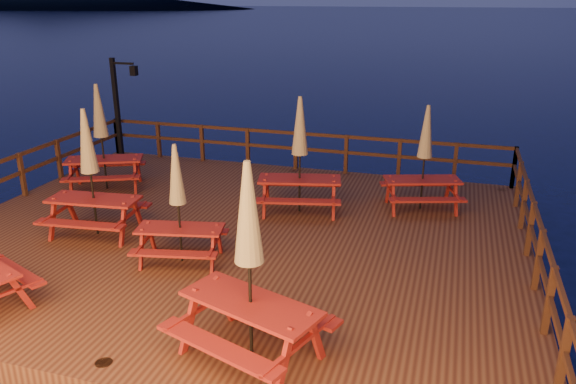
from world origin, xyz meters
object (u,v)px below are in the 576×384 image
object	(u,v)px
picnic_table_2	(90,171)
picnic_table_1	(300,153)
lamp_post	(121,99)
picnic_table_0	(178,202)

from	to	relation	value
picnic_table_2	picnic_table_1	bearing A→B (deg)	27.68
lamp_post	picnic_table_0	world-z (taller)	lamp_post
picnic_table_0	picnic_table_1	xyz separation A→B (m)	(1.42, 3.13, 0.21)
picnic_table_0	picnic_table_2	world-z (taller)	picnic_table_2
lamp_post	picnic_table_1	size ratio (longest dim) A/B	1.12
lamp_post	picnic_table_1	xyz separation A→B (m)	(6.41, -2.90, -0.41)
picnic_table_0	picnic_table_1	size ratio (longest dim) A/B	0.85
picnic_table_0	picnic_table_1	distance (m)	3.44
picnic_table_2	picnic_table_0	bearing A→B (deg)	-21.83
lamp_post	picnic_table_2	world-z (taller)	lamp_post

